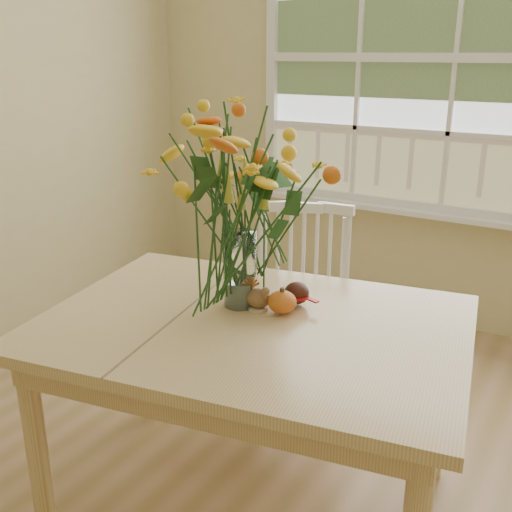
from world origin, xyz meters
The scene contains 8 objects.
wall_back centered at (0.00, 2.25, 1.35)m, with size 4.00×0.02×2.70m, color #D2C386.
window centered at (0.00, 2.21, 1.53)m, with size 2.42×0.12×1.74m.
dining_table centered at (-0.10, 0.32, 0.65)m, with size 1.54×1.22×0.74m.
windsor_chair centered at (-0.27, 1.01, 0.52)m, with size 0.56×0.55×0.93m.
flower_vase centered at (-0.21, 0.41, 1.13)m, with size 0.55×0.55×0.65m.
pumpkin centered at (-0.05, 0.42, 0.78)m, with size 0.10×0.10×0.08m, color #C05E16.
turkey_figurine centered at (-0.13, 0.40, 0.78)m, with size 0.10×0.09×0.11m.
dark_gourd centered at (-0.04, 0.51, 0.78)m, with size 0.12×0.09×0.08m.
Camera 1 is at (0.85, -1.21, 1.58)m, focal length 42.00 mm.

